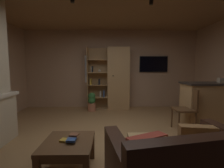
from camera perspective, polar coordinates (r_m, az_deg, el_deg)
floor at (r=3.16m, az=0.11°, el=-20.30°), size 5.82×5.56×0.02m
wall_back at (r=5.65m, az=-0.36°, el=5.13°), size 5.94×0.06×2.63m
window_pane_back at (r=5.63m, az=-5.59°, el=5.22°), size 0.78×0.01×0.93m
bookshelf_cabinet at (r=5.39m, az=1.24°, el=1.83°), size 1.38×0.41×2.03m
kitchen_bar_counter at (r=4.57m, az=32.71°, el=-6.00°), size 1.55×0.65×1.03m
tissue_box at (r=4.56m, az=33.94°, el=1.11°), size 0.13×0.13×0.11m
coffee_table at (r=2.37m, az=-15.13°, el=-20.59°), size 0.64×0.69×0.41m
table_book_0 at (r=2.34m, az=-16.40°, el=-18.42°), size 0.12×0.12×0.03m
table_book_1 at (r=2.26m, az=-14.14°, el=-18.52°), size 0.12×0.11×0.03m
table_book_2 at (r=2.34m, az=-13.13°, el=-16.96°), size 0.12×0.11×0.02m
dining_chair at (r=3.95m, az=24.98°, el=-7.16°), size 0.43×0.43×0.92m
potted_floor_plant at (r=5.26m, az=-7.11°, el=-6.16°), size 0.26×0.28×0.58m
wall_mounted_tv at (r=5.79m, az=14.37°, el=6.75°), size 0.96×0.06×0.54m
track_light_spot_1 at (r=3.27m, az=-13.71°, el=26.77°), size 0.07×0.07×0.09m
track_light_spot_2 at (r=3.36m, az=13.61°, el=26.17°), size 0.07×0.07×0.09m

